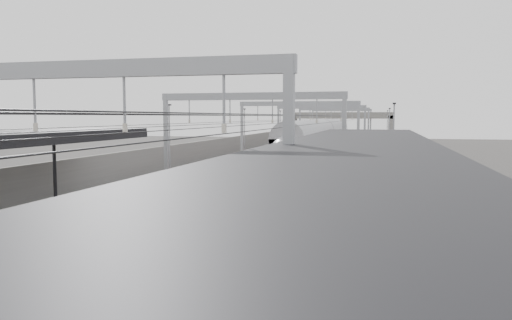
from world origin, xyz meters
The scene contains 13 objects.
platform_left centered at (-8.00, 45.00, 0.50)m, with size 4.00×120.00×1.00m, color black.
platform_right centered at (8.00, 45.00, 0.50)m, with size 4.00×120.00×1.00m, color black.
tracks centered at (0.00, 45.00, 0.05)m, with size 11.40×140.00×0.20m.
overhead_line centered at (0.00, 51.62, 6.14)m, with size 13.00×140.00×6.60m.
canopy_right centered at (8.03, 2.99, 5.09)m, with size 4.40×30.00×4.24m.
overbridge centered at (0.00, 100.00, 5.31)m, with size 22.00×2.20×6.90m.
wall_left centered at (-11.20, 45.00, 1.60)m, with size 0.30×120.00×3.20m, color slate.
wall_right centered at (11.20, 45.00, 1.60)m, with size 0.30×120.00×3.20m, color slate.
train centered at (1.50, 48.66, 2.19)m, with size 2.84×51.77×4.49m.
bench centered at (8.89, 2.82, 1.61)m, with size 0.62×1.98×1.01m.
signal_green centered at (-5.20, 65.99, 2.42)m, with size 0.32×0.32×3.48m.
signal_red_near centered at (3.20, 68.48, 2.42)m, with size 0.32×0.32×3.48m.
signal_red_far centered at (5.40, 70.91, 2.42)m, with size 0.32×0.32×3.48m.
Camera 1 is at (8.70, -11.04, 5.97)m, focal length 35.00 mm.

